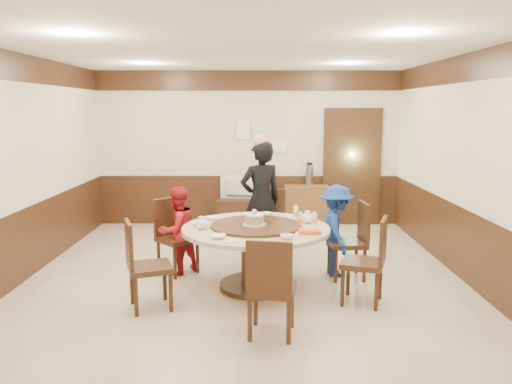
{
  "coord_description": "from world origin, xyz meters",
  "views": [
    {
      "loc": [
        0.17,
        -6.15,
        2.12
      ],
      "look_at": [
        0.15,
        -0.02,
        1.1
      ],
      "focal_mm": 35.0,
      "sensor_mm": 36.0,
      "label": 1
    }
  ],
  "objects_px": {
    "person_standing": "(261,200)",
    "thermos": "(309,175)",
    "banquet_table": "(256,245)",
    "shrimp_platter": "(310,233)",
    "birthday_cake": "(254,219)",
    "person_red": "(178,230)",
    "person_blue": "(336,230)",
    "tv_stand": "(240,213)",
    "side_cabinet": "(306,206)",
    "television": "(240,187)"
  },
  "relations": [
    {
      "from": "person_standing",
      "to": "thermos",
      "type": "distance_m",
      "value": 2.17
    },
    {
      "from": "banquet_table",
      "to": "shrimp_platter",
      "type": "height_order",
      "value": "shrimp_platter"
    },
    {
      "from": "person_standing",
      "to": "birthday_cake",
      "type": "xyz_separation_m",
      "value": [
        -0.08,
        -1.25,
        0.0
      ]
    },
    {
      "from": "person_red",
      "to": "person_blue",
      "type": "relative_size",
      "value": 0.98
    },
    {
      "from": "banquet_table",
      "to": "tv_stand",
      "type": "xyz_separation_m",
      "value": [
        -0.3,
        3.17,
        -0.28
      ]
    },
    {
      "from": "side_cabinet",
      "to": "shrimp_platter",
      "type": "bearing_deg",
      "value": -95.02
    },
    {
      "from": "person_red",
      "to": "thermos",
      "type": "bearing_deg",
      "value": -172.55
    },
    {
      "from": "banquet_table",
      "to": "television",
      "type": "relative_size",
      "value": 2.26
    },
    {
      "from": "birthday_cake",
      "to": "person_blue",
      "type": "bearing_deg",
      "value": 25.77
    },
    {
      "from": "person_blue",
      "to": "tv_stand",
      "type": "distance_m",
      "value": 3.02
    },
    {
      "from": "birthday_cake",
      "to": "shrimp_platter",
      "type": "xyz_separation_m",
      "value": [
        0.61,
        -0.38,
        -0.07
      ]
    },
    {
      "from": "television",
      "to": "side_cabinet",
      "type": "bearing_deg",
      "value": -166.69
    },
    {
      "from": "banquet_table",
      "to": "tv_stand",
      "type": "height_order",
      "value": "banquet_table"
    },
    {
      "from": "tv_stand",
      "to": "birthday_cake",
      "type": "bearing_deg",
      "value": -85.0
    },
    {
      "from": "person_blue",
      "to": "birthday_cake",
      "type": "height_order",
      "value": "person_blue"
    },
    {
      "from": "thermos",
      "to": "person_red",
      "type": "bearing_deg",
      "value": -126.47
    },
    {
      "from": "birthday_cake",
      "to": "tv_stand",
      "type": "bearing_deg",
      "value": 95.0
    },
    {
      "from": "thermos",
      "to": "television",
      "type": "bearing_deg",
      "value": -178.63
    },
    {
      "from": "banquet_table",
      "to": "side_cabinet",
      "type": "xyz_separation_m",
      "value": [
        0.91,
        3.2,
        -0.16
      ]
    },
    {
      "from": "person_red",
      "to": "birthday_cake",
      "type": "xyz_separation_m",
      "value": [
        1.0,
        -0.56,
        0.27
      ]
    },
    {
      "from": "banquet_table",
      "to": "person_red",
      "type": "relative_size",
      "value": 1.52
    },
    {
      "from": "person_standing",
      "to": "tv_stand",
      "type": "bearing_deg",
      "value": -102.65
    },
    {
      "from": "birthday_cake",
      "to": "thermos",
      "type": "height_order",
      "value": "thermos"
    },
    {
      "from": "person_blue",
      "to": "side_cabinet",
      "type": "bearing_deg",
      "value": 0.02
    },
    {
      "from": "tv_stand",
      "to": "television",
      "type": "height_order",
      "value": "television"
    },
    {
      "from": "birthday_cake",
      "to": "shrimp_platter",
      "type": "bearing_deg",
      "value": -31.81
    },
    {
      "from": "person_blue",
      "to": "person_red",
      "type": "bearing_deg",
      "value": 85.87
    },
    {
      "from": "side_cabinet",
      "to": "person_red",
      "type": "bearing_deg",
      "value": -125.84
    },
    {
      "from": "birthday_cake",
      "to": "side_cabinet",
      "type": "relative_size",
      "value": 0.34
    },
    {
      "from": "banquet_table",
      "to": "side_cabinet",
      "type": "distance_m",
      "value": 3.33
    },
    {
      "from": "birthday_cake",
      "to": "shrimp_platter",
      "type": "distance_m",
      "value": 0.72
    },
    {
      "from": "person_standing",
      "to": "tv_stand",
      "type": "distance_m",
      "value": 2.07
    },
    {
      "from": "banquet_table",
      "to": "person_blue",
      "type": "height_order",
      "value": "person_blue"
    },
    {
      "from": "person_red",
      "to": "tv_stand",
      "type": "xyz_separation_m",
      "value": [
        0.72,
        2.63,
        -0.32
      ]
    },
    {
      "from": "person_red",
      "to": "thermos",
      "type": "height_order",
      "value": "person_red"
    },
    {
      "from": "thermos",
      "to": "person_blue",
      "type": "bearing_deg",
      "value": -88.37
    },
    {
      "from": "shrimp_platter",
      "to": "side_cabinet",
      "type": "bearing_deg",
      "value": 84.98
    },
    {
      "from": "thermos",
      "to": "birthday_cake",
      "type": "bearing_deg",
      "value": -106.75
    },
    {
      "from": "shrimp_platter",
      "to": "thermos",
      "type": "height_order",
      "value": "thermos"
    },
    {
      "from": "person_red",
      "to": "birthday_cake",
      "type": "height_order",
      "value": "person_red"
    },
    {
      "from": "banquet_table",
      "to": "side_cabinet",
      "type": "relative_size",
      "value": 2.18
    },
    {
      "from": "shrimp_platter",
      "to": "side_cabinet",
      "type": "height_order",
      "value": "shrimp_platter"
    },
    {
      "from": "person_standing",
      "to": "shrimp_platter",
      "type": "relative_size",
      "value": 5.62
    },
    {
      "from": "thermos",
      "to": "banquet_table",
      "type": "bearing_deg",
      "value": -106.58
    },
    {
      "from": "person_red",
      "to": "side_cabinet",
      "type": "distance_m",
      "value": 3.29
    },
    {
      "from": "person_blue",
      "to": "shrimp_platter",
      "type": "height_order",
      "value": "person_blue"
    },
    {
      "from": "birthday_cake",
      "to": "side_cabinet",
      "type": "xyz_separation_m",
      "value": [
        0.93,
        3.23,
        -0.47
      ]
    },
    {
      "from": "television",
      "to": "thermos",
      "type": "relative_size",
      "value": 2.04
    },
    {
      "from": "banquet_table",
      "to": "birthday_cake",
      "type": "height_order",
      "value": "birthday_cake"
    },
    {
      "from": "person_red",
      "to": "television",
      "type": "relative_size",
      "value": 1.48
    }
  ]
}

